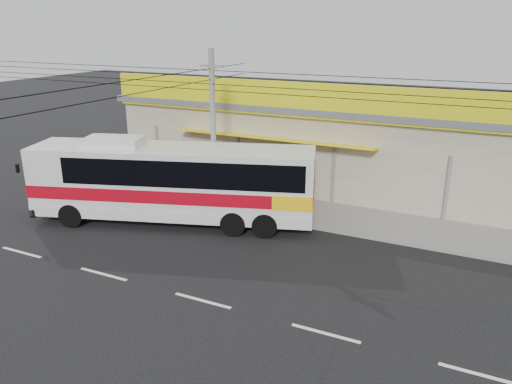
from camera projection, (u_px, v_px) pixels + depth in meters
ground at (240, 267)px, 17.68m from camera, size 120.00×120.00×0.00m
sidewalk at (300, 211)px, 22.78m from camera, size 30.00×3.20×0.15m
lane_markings at (203, 301)px, 15.55m from camera, size 50.00×0.12×0.01m
storefront_building at (338, 139)px, 26.80m from camera, size 22.60×9.20×5.70m
coach_bus at (177, 179)px, 21.10m from camera, size 12.15×6.10×3.68m
motorbike_red at (104, 167)px, 27.74m from camera, size 1.86×0.98×0.93m
motorbike_dark at (193, 188)px, 23.77m from camera, size 2.06×1.27×1.20m
utility_pole at (212, 79)px, 20.85m from camera, size 34.00×14.00×7.27m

